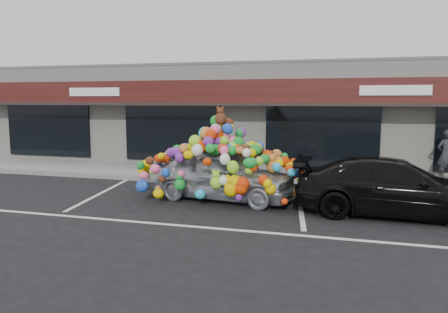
# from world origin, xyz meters

# --- Properties ---
(ground) EXTENTS (90.00, 90.00, 0.00)m
(ground) POSITION_xyz_m (0.00, 0.00, 0.00)
(ground) COLOR black
(ground) RESTS_ON ground
(shop_building) EXTENTS (24.00, 7.20, 4.31)m
(shop_building) POSITION_xyz_m (0.00, 8.44, 2.16)
(shop_building) COLOR beige
(shop_building) RESTS_ON ground
(sidewalk) EXTENTS (26.00, 3.00, 0.15)m
(sidewalk) POSITION_xyz_m (0.00, 4.00, 0.07)
(sidewalk) COLOR gray
(sidewalk) RESTS_ON ground
(kerb) EXTENTS (26.00, 0.18, 0.16)m
(kerb) POSITION_xyz_m (0.00, 2.50, 0.07)
(kerb) COLOR slate
(kerb) RESTS_ON ground
(parking_stripe_left) EXTENTS (0.73, 4.37, 0.01)m
(parking_stripe_left) POSITION_xyz_m (-3.20, 0.20, 0.00)
(parking_stripe_left) COLOR silver
(parking_stripe_left) RESTS_ON ground
(parking_stripe_mid) EXTENTS (0.73, 4.37, 0.01)m
(parking_stripe_mid) POSITION_xyz_m (2.80, 0.20, 0.00)
(parking_stripe_mid) COLOR silver
(parking_stripe_mid) RESTS_ON ground
(lane_line) EXTENTS (14.00, 0.12, 0.01)m
(lane_line) POSITION_xyz_m (2.00, -2.30, 0.00)
(lane_line) COLOR silver
(lane_line) RESTS_ON ground
(toy_car) EXTENTS (3.08, 4.76, 2.64)m
(toy_car) POSITION_xyz_m (0.55, 0.48, 0.89)
(toy_car) COLOR gray
(toy_car) RESTS_ON ground
(black_sedan) EXTENTS (2.00, 4.84, 1.40)m
(black_sedan) POSITION_xyz_m (5.10, -0.01, 0.70)
(black_sedan) COLOR black
(black_sedan) RESTS_ON ground
(pedestrian_a) EXTENTS (0.73, 0.60, 1.71)m
(pedestrian_a) POSITION_xyz_m (7.14, 4.70, 1.00)
(pedestrian_a) COLOR black
(pedestrian_a) RESTS_ON sidewalk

